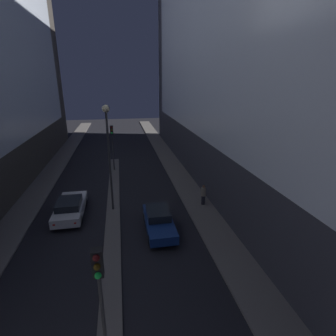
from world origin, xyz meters
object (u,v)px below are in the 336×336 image
object	(u,v)px
traffic_light_mid	(112,138)
traffic_light_near	(100,288)
car_left_lane	(70,207)
pedestrian_on_right_sidewalk	(203,194)
car_right_lane	(159,221)
street_lamp	(108,141)

from	to	relation	value
traffic_light_mid	traffic_light_near	bearing A→B (deg)	-90.00
car_left_lane	pedestrian_on_right_sidewalk	bearing A→B (deg)	-0.60
traffic_light_near	car_left_lane	world-z (taller)	traffic_light_near
car_right_lane	pedestrian_on_right_sidewalk	world-z (taller)	pedestrian_on_right_sidewalk
traffic_light_near	car_right_lane	size ratio (longest dim) A/B	1.08
traffic_light_near	pedestrian_on_right_sidewalk	size ratio (longest dim) A/B	2.99
traffic_light_near	pedestrian_on_right_sidewalk	distance (m)	13.81
traffic_light_near	street_lamp	xyz separation A→B (m)	(0.00, 12.03, 1.75)
pedestrian_on_right_sidewalk	street_lamp	bearing A→B (deg)	176.17
traffic_light_near	car_left_lane	size ratio (longest dim) A/B	1.04
traffic_light_near	car_right_lane	distance (m)	9.62
traffic_light_mid	street_lamp	xyz separation A→B (m)	(0.00, -9.36, 1.75)
car_left_lane	car_right_lane	size ratio (longest dim) A/B	1.03
street_lamp	car_right_lane	distance (m)	6.56
car_left_lane	car_right_lane	bearing A→B (deg)	-26.58
traffic_light_mid	car_right_lane	world-z (taller)	traffic_light_mid
traffic_light_mid	street_lamp	distance (m)	9.53
traffic_light_near	street_lamp	size ratio (longest dim) A/B	0.62
traffic_light_mid	pedestrian_on_right_sidewalk	world-z (taller)	traffic_light_mid
traffic_light_near	car_right_lane	world-z (taller)	traffic_light_near
street_lamp	car_left_lane	world-z (taller)	street_lamp
street_lamp	car_left_lane	xyz separation A→B (m)	(-3.03, -0.37, -4.71)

